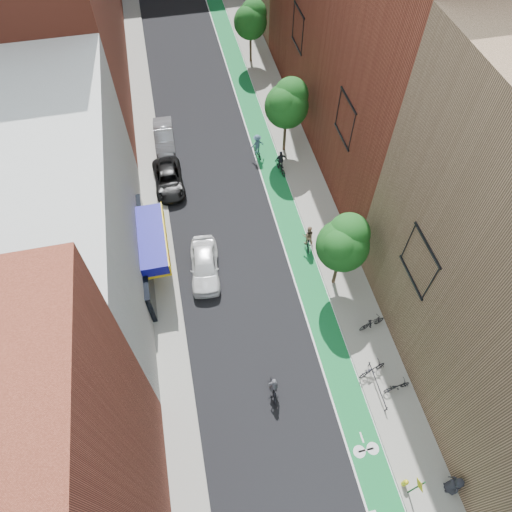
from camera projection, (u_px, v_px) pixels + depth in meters
ground at (293, 448)px, 25.67m from camera, size 160.00×160.00×0.00m
bike_lane at (261, 138)px, 40.90m from camera, size 2.00×68.00×0.01m
sidewalk_left at (149, 154)px, 39.60m from camera, size 2.00×68.00×0.15m
sidewalk_right at (288, 134)px, 41.15m from camera, size 3.00×68.00×0.15m
building_left_near_red at (32, 491)px, 17.23m from camera, size 8.00×10.00×16.00m
building_left_white at (62, 224)px, 27.36m from camera, size 8.00×20.00×12.00m
building_right_mid_red at (370, 3)px, 32.93m from camera, size 8.00×28.00×22.00m
tree_near at (344, 242)px, 28.25m from camera, size 3.40×3.36×6.42m
tree_mid at (287, 103)px, 36.00m from camera, size 3.55×3.53×6.74m
tree_far at (251, 19)px, 44.25m from camera, size 3.30×3.25×6.21m
sign_pole at (417, 487)px, 22.85m from camera, size 0.13×0.71×3.00m
parked_car_white at (205, 265)px, 31.90m from camera, size 2.45×5.05×1.66m
parked_car_black at (169, 179)px, 36.95m from camera, size 2.37×5.01×1.38m
parked_car_silver at (164, 136)px, 39.88m from camera, size 1.79×4.76×1.55m
cyclist_lead at (273, 389)px, 26.94m from camera, size 0.76×1.85×1.99m
cyclist_lane_near at (308, 239)px, 33.18m from camera, size 0.95×1.82×2.10m
cyclist_lane_mid at (281, 164)px, 37.86m from camera, size 1.06×1.92×2.08m
cyclist_lane_far at (257, 146)px, 38.77m from camera, size 1.29×1.57×2.16m
parked_bike_near at (372, 369)px, 27.68m from camera, size 1.98×1.13×0.98m
parked_bike_mid at (372, 323)px, 29.43m from camera, size 1.91×0.90×1.11m
parked_bike_far at (397, 386)px, 27.11m from camera, size 1.75×0.75×0.90m
pedestrian at (455, 485)px, 23.59m from camera, size 0.82×1.04×1.87m
fire_hydrant at (405, 483)px, 24.12m from camera, size 0.27×0.27×0.77m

